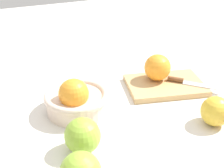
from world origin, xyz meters
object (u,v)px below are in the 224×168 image
at_px(bowl, 76,100).
at_px(apple_front_right_2, 216,111).
at_px(cutting_board, 165,85).
at_px(knife, 187,82).
at_px(apple_front_left, 83,136).
at_px(orange_on_board, 157,67).

xyz_separation_m(bowl, apple_front_right_2, (0.28, -0.18, -0.00)).
bearing_deg(cutting_board, knife, -27.65).
xyz_separation_m(cutting_board, apple_front_left, (-0.31, -0.17, 0.03)).
bearing_deg(orange_on_board, bowl, -169.47).
relative_size(cutting_board, apple_front_right_2, 3.05).
distance_m(orange_on_board, knife, 0.09).
xyz_separation_m(cutting_board, orange_on_board, (-0.01, 0.03, 0.05)).
xyz_separation_m(bowl, cutting_board, (0.27, 0.02, -0.03)).
bearing_deg(apple_front_left, cutting_board, 28.38).
bearing_deg(apple_front_right_2, apple_front_left, 174.05).
xyz_separation_m(orange_on_board, apple_front_left, (-0.29, -0.19, -0.02)).
bearing_deg(knife, bowl, 178.47).
xyz_separation_m(orange_on_board, knife, (0.07, -0.06, -0.03)).
relative_size(orange_on_board, apple_front_left, 1.00).
height_order(cutting_board, knife, knife).
relative_size(orange_on_board, apple_front_right_2, 1.08).
height_order(cutting_board, orange_on_board, orange_on_board).
relative_size(bowl, orange_on_board, 2.12).
distance_m(bowl, orange_on_board, 0.27).
relative_size(bowl, cutting_board, 0.75).
xyz_separation_m(bowl, apple_front_left, (-0.03, -0.15, 0.00)).
distance_m(orange_on_board, apple_front_right_2, 0.23).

